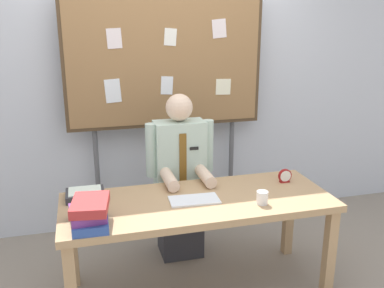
# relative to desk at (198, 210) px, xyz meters

# --- Properties ---
(back_wall) EXTENTS (6.40, 0.08, 2.70)m
(back_wall) POSITION_rel_desk_xyz_m (0.00, 1.24, 0.71)
(back_wall) COLOR silver
(back_wall) RESTS_ON ground_plane
(desk) EXTENTS (1.87, 0.73, 0.73)m
(desk) POSITION_rel_desk_xyz_m (0.00, 0.00, 0.00)
(desk) COLOR tan
(desk) RESTS_ON ground_plane
(person) EXTENTS (0.55, 0.56, 1.37)m
(person) POSITION_rel_desk_xyz_m (0.00, 0.54, -0.00)
(person) COLOR #2D2D33
(person) RESTS_ON ground_plane
(bulletin_board) EXTENTS (1.74, 0.09, 2.13)m
(bulletin_board) POSITION_rel_desk_xyz_m (-0.00, 1.04, 0.90)
(bulletin_board) COLOR #4C3823
(bulletin_board) RESTS_ON ground_plane
(book_stack) EXTENTS (0.26, 0.32, 0.16)m
(book_stack) POSITION_rel_desk_xyz_m (-0.73, -0.20, 0.17)
(book_stack) COLOR #2D4C99
(book_stack) RESTS_ON desk
(open_notebook) EXTENTS (0.35, 0.20, 0.01)m
(open_notebook) POSITION_rel_desk_xyz_m (-0.03, -0.02, 0.09)
(open_notebook) COLOR white
(open_notebook) RESTS_ON desk
(desk_clock) EXTENTS (0.10, 0.04, 0.10)m
(desk_clock) POSITION_rel_desk_xyz_m (0.72, 0.13, 0.13)
(desk_clock) COLOR maroon
(desk_clock) RESTS_ON desk
(coffee_mug) EXTENTS (0.08, 0.08, 0.09)m
(coffee_mug) POSITION_rel_desk_xyz_m (0.39, -0.19, 0.13)
(coffee_mug) COLOR white
(coffee_mug) RESTS_ON desk
(paper_tray) EXTENTS (0.26, 0.20, 0.06)m
(paper_tray) POSITION_rel_desk_xyz_m (-0.75, 0.22, 0.11)
(paper_tray) COLOR #333338
(paper_tray) RESTS_ON desk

